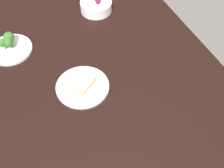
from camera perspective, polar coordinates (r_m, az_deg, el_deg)
dining_table at (r=119.87cm, az=0.00°, el=-1.20°), size 159.88×96.27×4.00cm
plate_sandwich at (r=117.81cm, az=-5.73°, el=-0.35°), size 21.32×21.32×4.34cm
bowl_berries at (r=152.55cm, az=-3.10°, el=14.90°), size 15.89×15.89×7.13cm
plate_broccoli at (r=138.71cm, az=-19.19°, el=6.81°), size 19.25×19.25×7.78cm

